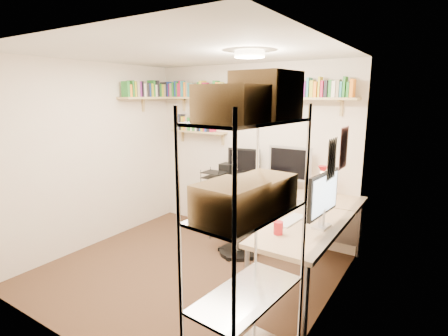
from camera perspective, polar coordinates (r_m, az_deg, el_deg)
The scene contains 6 objects.
ground at distance 4.38m, azimuth -6.04°, elevation -16.38°, with size 3.20×3.20×0.00m, color #42291C.
room_shell at distance 3.89m, azimuth -6.48°, elevation 4.14°, with size 3.24×3.04×2.52m.
wall_shelves at distance 5.16m, azimuth -1.15°, elevation 11.44°, with size 3.12×1.09×0.80m.
corner_desk at distance 4.48m, azimuth 8.49°, elevation -4.74°, with size 2.15×2.09×1.40m.
office_chair at distance 4.65m, azimuth 3.00°, elevation -8.72°, with size 0.57×0.58×1.03m.
wire_rack at distance 2.21m, azimuth 4.24°, elevation -0.60°, with size 0.50×0.90×2.21m.
Camera 1 is at (2.45, -2.98, 2.07)m, focal length 28.00 mm.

